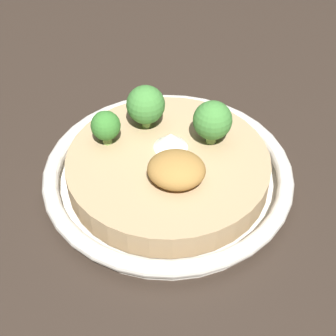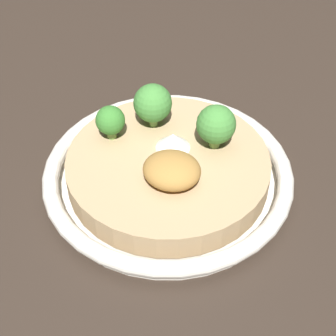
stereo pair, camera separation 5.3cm
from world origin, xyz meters
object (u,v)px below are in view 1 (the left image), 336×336
Objects in this scene: broccoli_front_right at (106,126)px; broccoli_left at (213,121)px; broccoli_front at (146,105)px; risotto_bowl at (168,172)px.

broccoli_left reaches higher than broccoli_front_right.
broccoli_front is at bearing -11.22° from broccoli_left.
broccoli_front is (-0.04, -0.03, 0.01)m from broccoli_front_right.
risotto_bowl is 0.07m from broccoli_left.
risotto_bowl is 0.08m from broccoli_front_right.
broccoli_front_right is at bearing 9.98° from broccoli_left.
risotto_bowl is 5.35× the size of broccoli_left.
broccoli_front_right is (0.07, -0.01, 0.04)m from risotto_bowl.
broccoli_left is at bearing -170.02° from broccoli_front_right.
broccoli_left is at bearing -141.12° from risotto_bowl.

